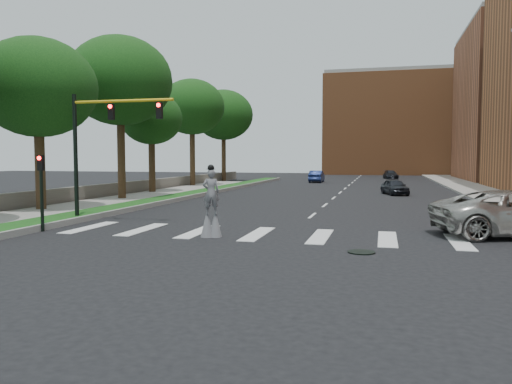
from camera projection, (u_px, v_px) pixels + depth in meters
The scene contains 19 objects.
ground_plane at pixel (284, 239), 19.07m from camera, with size 160.00×160.00×0.00m, color black.
grass_median at pixel (194, 194), 41.23m from camera, with size 2.00×60.00×0.25m, color #134513.
median_curb at pixel (206, 194), 40.97m from camera, with size 0.20×60.00×0.28m, color gray.
sidewalk_left at pixel (94, 204), 32.30m from camera, with size 4.00×60.00×0.18m, color gray.
sidewalk_right at pixel (496, 195), 40.16m from camera, with size 5.00×90.00×0.18m, color gray.
stone_wall at pixel (144, 186), 44.49m from camera, with size 0.50×56.00×1.10m, color #605B53.
manhole at pixel (361, 252), 16.40m from camera, with size 0.90×0.90×0.04m, color black.
building_backdrop at pixel (397, 126), 92.37m from camera, with size 26.00×14.00×18.00m, color #A15D32.
traffic_signal at pixel (97, 136), 24.09m from camera, with size 5.30×0.23×6.20m.
secondary_signal at pixel (41, 186), 20.99m from camera, with size 0.25×0.21×3.23m.
stilt_performer at pixel (211, 208), 19.56m from camera, with size 0.82×0.62×2.86m.
car_near at pixel (395, 187), 41.70m from camera, with size 1.56×3.88×1.32m, color black.
car_mid at pixel (317, 176), 62.54m from camera, with size 1.55×4.43×1.46m, color navy.
car_far at pixel (391, 175), 72.28m from camera, with size 1.72×4.22×1.23m, color black.
tree_1 at pixel (38, 88), 28.13m from camera, with size 6.59×6.59×9.87m.
tree_2 at pixel (120, 81), 35.70m from camera, with size 7.49×7.49×11.79m.
tree_3 at pixel (151, 119), 42.55m from camera, with size 5.29×5.29×8.72m.
tree_4 at pixel (192, 107), 52.48m from camera, with size 6.87×6.87×11.35m.
tree_5 at pixel (224, 115), 63.64m from camera, with size 7.52×7.52×11.73m.
Camera 1 is at (3.64, -18.57, 3.14)m, focal length 35.00 mm.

